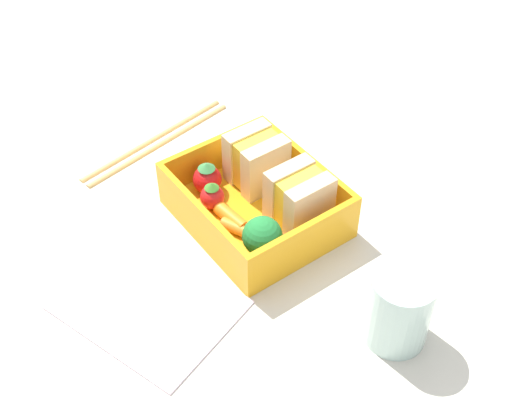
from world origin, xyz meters
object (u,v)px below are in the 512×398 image
sandwich_center_left (299,198)px  sandwich_left (256,160)px  drinking_glass (399,309)px  carrot_stick_far_left (247,233)px  strawberry_left (212,196)px  strawberry_far_left (207,179)px  chopstick_pair (157,140)px  broccoli_floret (262,237)px  carrot_stick_left (232,219)px  folded_napkin (148,304)px

sandwich_center_left → sandwich_left: bearing=180.0°
sandwich_center_left → drinking_glass: size_ratio=0.78×
sandwich_center_left → carrot_stick_far_left: 5.94cm
sandwich_center_left → strawberry_left: (-6.45, -5.70, -1.49)cm
strawberry_far_left → drinking_glass: bearing=8.8°
chopstick_pair → strawberry_far_left: bearing=-1.7°
carrot_stick_far_left → drinking_glass: (15.88, 4.19, 1.87)cm
broccoli_floret → drinking_glass: size_ratio=0.66×
carrot_stick_far_left → drinking_glass: drinking_glass is taller
sandwich_center_left → strawberry_far_left: sandwich_center_left is taller
sandwich_center_left → chopstick_pair: size_ratio=0.29×
strawberry_far_left → broccoli_floret: broccoli_floret is taller
strawberry_far_left → chopstick_pair: (-11.08, 0.32, -2.45)cm
carrot_stick_far_left → broccoli_floret: (3.03, -0.41, 2.29)cm
sandwich_left → carrot_stick_far_left: (5.88, -5.40, -2.25)cm
carrot_stick_left → carrot_stick_far_left: bearing=3.0°
broccoli_floret → folded_napkin: size_ratio=0.32×
chopstick_pair → carrot_stick_far_left: bearing=-2.7°
sandwich_left → carrot_stick_left: 6.94cm
strawberry_left → carrot_stick_far_left: bearing=3.1°
strawberry_left → carrot_stick_far_left: (5.44, 0.30, -0.76)cm
strawberry_far_left → carrot_stick_left: (5.37, -0.68, -0.90)cm
carrot_stick_far_left → drinking_glass: size_ratio=0.75×
carrot_stick_left → strawberry_left: bearing=-176.8°
drinking_glass → carrot_stick_far_left: bearing=-165.2°
strawberry_left → carrot_stick_left: (3.17, 0.18, -0.65)cm
strawberry_far_left → strawberry_left: (2.19, -0.86, -0.25)cm
broccoli_floret → strawberry_left: bearing=179.2°
sandwich_left → strawberry_far_left: size_ratio=1.60×
strawberry_far_left → carrot_stick_far_left: (7.63, -0.57, -1.01)cm
carrot_stick_far_left → carrot_stick_left: bearing=-177.0°
broccoli_floret → drinking_glass: 13.66cm
carrot_stick_far_left → folded_napkin: size_ratio=0.36×
sandwich_left → drinking_glass: bearing=-3.2°
drinking_glass → strawberry_far_left: bearing=-171.2°
sandwich_center_left → drinking_glass: (14.87, -1.21, -0.38)cm
sandwich_left → strawberry_far_left: bearing=-109.9°
carrot_stick_left → carrot_stick_far_left: (2.26, 0.12, -0.11)cm
strawberry_far_left → chopstick_pair: strawberry_far_left is taller
sandwich_center_left → carrot_stick_far_left: sandwich_center_left is taller
sandwich_left → carrot_stick_left: sandwich_left is taller
strawberry_left → broccoli_floret: 8.61cm
drinking_glass → strawberry_left: bearing=-168.1°
sandwich_left → folded_napkin: bearing=-68.6°
strawberry_left → folded_napkin: (6.11, -11.02, -2.35)cm
chopstick_pair → folded_napkin: chopstick_pair is taller
sandwich_left → strawberry_left: size_ratio=1.86×
strawberry_far_left → drinking_glass: 23.81cm
sandwich_left → carrot_stick_far_left: bearing=-42.5°
folded_napkin → chopstick_pair: bearing=147.8°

